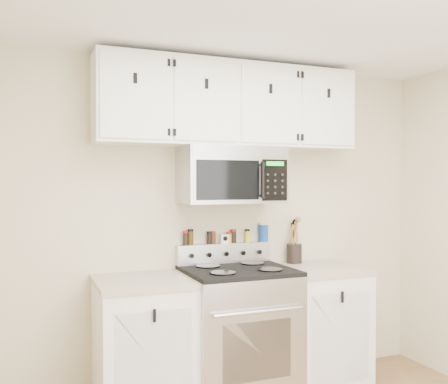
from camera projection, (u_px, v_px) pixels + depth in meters
The scene contains 16 objects.
back_wall at pixel (222, 224), 3.90m from camera, with size 3.50×0.01×2.50m, color beige.
range at pixel (238, 332), 3.62m from camera, with size 0.76×0.65×1.10m.
base_cabinet_left at pixel (144, 346), 3.38m from camera, with size 0.64×0.62×0.92m.
base_cabinet_right at pixel (318, 325), 3.89m from camera, with size 0.64×0.62×0.92m.
microwave at pixel (232, 175), 3.71m from camera, with size 0.76×0.44×0.42m.
upper_cabinets at pixel (230, 105), 3.73m from camera, with size 2.00×0.35×0.62m.
utensil_crock at pixel (294, 252), 4.04m from camera, with size 0.12×0.12×0.36m.
kitchen_timer at pixel (224, 239), 3.87m from camera, with size 0.06×0.05×0.07m, color white.
salt_canister at pixel (263, 232), 3.99m from camera, with size 0.08×0.08×0.15m.
spice_jar_0 at pixel (186, 238), 3.75m from camera, with size 0.04×0.04×0.11m.
spice_jar_1 at pixel (191, 237), 3.77m from camera, with size 0.04×0.04×0.12m.
spice_jar_2 at pixel (209, 238), 3.82m from camera, with size 0.04×0.04×0.10m.
spice_jar_3 at pixel (213, 238), 3.83m from camera, with size 0.04×0.04×0.10m.
spice_jar_4 at pixel (229, 237), 3.88m from camera, with size 0.04×0.04×0.09m.
spice_jar_5 at pixel (233, 236), 3.90m from camera, with size 0.05×0.05×0.11m.
spice_jar_6 at pixel (247, 236), 3.94m from camera, with size 0.04×0.04×0.10m.
Camera 1 is at (-1.42, -1.88, 1.57)m, focal length 40.00 mm.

